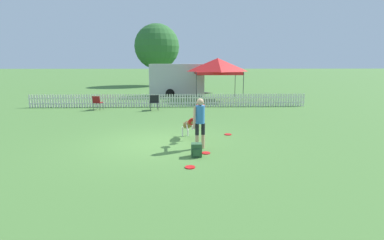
{
  "coord_description": "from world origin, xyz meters",
  "views": [
    {
      "loc": [
        0.82,
        -9.67,
        2.66
      ],
      "look_at": [
        1.15,
        0.18,
        0.75
      ],
      "focal_mm": 28.0,
      "sensor_mm": 36.0,
      "label": 1
    }
  ],
  "objects_px": {
    "folding_chair_center": "(97,102)",
    "backpack_on_grass": "(197,150)",
    "leaping_dog": "(188,125)",
    "handler_person": "(200,117)",
    "frisbee_midfield": "(190,167)",
    "frisbee_near_handler": "(206,153)",
    "frisbee_near_dog": "(228,134)",
    "equipment_trailer": "(177,79)",
    "folding_chair_blue_left": "(154,101)",
    "canopy_tent_main": "(218,66)",
    "tree_left_grove": "(157,47)"
  },
  "relations": [
    {
      "from": "backpack_on_grass",
      "to": "equipment_trailer",
      "type": "height_order",
      "value": "equipment_trailer"
    },
    {
      "from": "frisbee_near_handler",
      "to": "frisbee_midfield",
      "type": "bearing_deg",
      "value": -112.47
    },
    {
      "from": "handler_person",
      "to": "frisbee_midfield",
      "type": "height_order",
      "value": "handler_person"
    },
    {
      "from": "frisbee_near_handler",
      "to": "equipment_trailer",
      "type": "relative_size",
      "value": 0.05
    },
    {
      "from": "folding_chair_center",
      "to": "frisbee_midfield",
      "type": "bearing_deg",
      "value": 129.16
    },
    {
      "from": "frisbee_midfield",
      "to": "tree_left_grove",
      "type": "height_order",
      "value": "tree_left_grove"
    },
    {
      "from": "folding_chair_center",
      "to": "canopy_tent_main",
      "type": "distance_m",
      "value": 8.65
    },
    {
      "from": "frisbee_near_dog",
      "to": "handler_person",
      "type": "bearing_deg",
      "value": -123.88
    },
    {
      "from": "frisbee_midfield",
      "to": "folding_chair_center",
      "type": "relative_size",
      "value": 0.33
    },
    {
      "from": "backpack_on_grass",
      "to": "tree_left_grove",
      "type": "distance_m",
      "value": 27.49
    },
    {
      "from": "folding_chair_blue_left",
      "to": "canopy_tent_main",
      "type": "distance_m",
      "value": 6.34
    },
    {
      "from": "frisbee_midfield",
      "to": "canopy_tent_main",
      "type": "bearing_deg",
      "value": 80.6
    },
    {
      "from": "frisbee_near_handler",
      "to": "folding_chair_center",
      "type": "height_order",
      "value": "folding_chair_center"
    },
    {
      "from": "handler_person",
      "to": "frisbee_near_dog",
      "type": "distance_m",
      "value": 2.29
    },
    {
      "from": "equipment_trailer",
      "to": "frisbee_near_dog",
      "type": "bearing_deg",
      "value": -80.44
    },
    {
      "from": "frisbee_midfield",
      "to": "canopy_tent_main",
      "type": "distance_m",
      "value": 14.29
    },
    {
      "from": "leaping_dog",
      "to": "folding_chair_center",
      "type": "relative_size",
      "value": 1.53
    },
    {
      "from": "folding_chair_center",
      "to": "frisbee_near_dog",
      "type": "bearing_deg",
      "value": 148.35
    },
    {
      "from": "equipment_trailer",
      "to": "frisbee_near_handler",
      "type": "bearing_deg",
      "value": -85.54
    },
    {
      "from": "canopy_tent_main",
      "to": "frisbee_near_dog",
      "type": "bearing_deg",
      "value": -94.34
    },
    {
      "from": "leaping_dog",
      "to": "frisbee_near_dog",
      "type": "height_order",
      "value": "leaping_dog"
    },
    {
      "from": "frisbee_near_handler",
      "to": "folding_chair_blue_left",
      "type": "xyz_separation_m",
      "value": [
        -2.26,
        8.19,
        0.51
      ]
    },
    {
      "from": "frisbee_near_handler",
      "to": "frisbee_near_dog",
      "type": "height_order",
      "value": "same"
    },
    {
      "from": "tree_left_grove",
      "to": "canopy_tent_main",
      "type": "bearing_deg",
      "value": -69.12
    },
    {
      "from": "frisbee_near_handler",
      "to": "folding_chair_blue_left",
      "type": "distance_m",
      "value": 8.51
    },
    {
      "from": "frisbee_near_handler",
      "to": "folding_chair_blue_left",
      "type": "height_order",
      "value": "folding_chair_blue_left"
    },
    {
      "from": "frisbee_near_dog",
      "to": "folding_chair_blue_left",
      "type": "height_order",
      "value": "folding_chair_blue_left"
    },
    {
      "from": "tree_left_grove",
      "to": "leaping_dog",
      "type": "bearing_deg",
      "value": -83.03
    },
    {
      "from": "handler_person",
      "to": "folding_chair_center",
      "type": "xyz_separation_m",
      "value": [
        -5.35,
        7.9,
        -0.51
      ]
    },
    {
      "from": "frisbee_near_dog",
      "to": "folding_chair_blue_left",
      "type": "distance_m",
      "value": 6.77
    },
    {
      "from": "frisbee_near_dog",
      "to": "backpack_on_grass",
      "type": "height_order",
      "value": "backpack_on_grass"
    },
    {
      "from": "frisbee_near_dog",
      "to": "frisbee_near_handler",
      "type": "bearing_deg",
      "value": -113.83
    },
    {
      "from": "frisbee_near_dog",
      "to": "canopy_tent_main",
      "type": "relative_size",
      "value": 0.08
    },
    {
      "from": "frisbee_near_handler",
      "to": "tree_left_grove",
      "type": "distance_m",
      "value": 27.27
    },
    {
      "from": "frisbee_near_handler",
      "to": "frisbee_midfield",
      "type": "xyz_separation_m",
      "value": [
        -0.5,
        -1.21,
        0.0
      ]
    },
    {
      "from": "folding_chair_center",
      "to": "canopy_tent_main",
      "type": "relative_size",
      "value": 0.25
    },
    {
      "from": "folding_chair_center",
      "to": "equipment_trailer",
      "type": "height_order",
      "value": "equipment_trailer"
    },
    {
      "from": "frisbee_near_dog",
      "to": "folding_chair_center",
      "type": "distance_m",
      "value": 8.99
    },
    {
      "from": "equipment_trailer",
      "to": "tree_left_grove",
      "type": "distance_m",
      "value": 12.06
    },
    {
      "from": "handler_person",
      "to": "leaping_dog",
      "type": "xyz_separation_m",
      "value": [
        -0.35,
        1.22,
        -0.49
      ]
    },
    {
      "from": "frisbee_midfield",
      "to": "frisbee_near_handler",
      "type": "bearing_deg",
      "value": 67.53
    },
    {
      "from": "backpack_on_grass",
      "to": "equipment_trailer",
      "type": "bearing_deg",
      "value": 92.88
    },
    {
      "from": "canopy_tent_main",
      "to": "equipment_trailer",
      "type": "distance_m",
      "value": 4.01
    },
    {
      "from": "leaping_dog",
      "to": "folding_chair_center",
      "type": "xyz_separation_m",
      "value": [
        -5.01,
        6.68,
        -0.02
      ]
    },
    {
      "from": "backpack_on_grass",
      "to": "frisbee_near_handler",
      "type": "bearing_deg",
      "value": 44.4
    },
    {
      "from": "handler_person",
      "to": "folding_chair_blue_left",
      "type": "bearing_deg",
      "value": 90.02
    },
    {
      "from": "frisbee_midfield",
      "to": "canopy_tent_main",
      "type": "relative_size",
      "value": 0.08
    },
    {
      "from": "folding_chair_center",
      "to": "backpack_on_grass",
      "type": "bearing_deg",
      "value": 132.59
    },
    {
      "from": "handler_person",
      "to": "canopy_tent_main",
      "type": "height_order",
      "value": "canopy_tent_main"
    },
    {
      "from": "frisbee_near_dog",
      "to": "folding_chair_blue_left",
      "type": "xyz_separation_m",
      "value": [
        -3.27,
        5.9,
        0.51
      ]
    }
  ]
}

